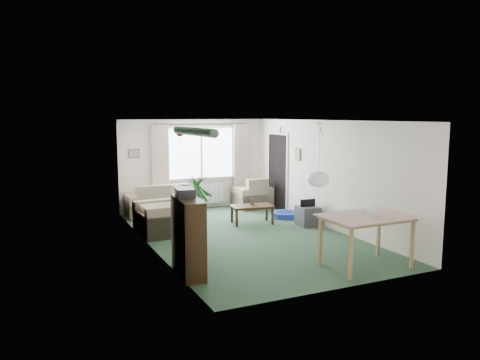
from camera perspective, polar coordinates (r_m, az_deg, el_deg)
name	(u,v)px	position (r m, az deg, el deg)	size (l,w,h in m)	color
ground	(246,236)	(9.83, 0.74, -6.88)	(6.50, 6.50, 0.00)	#2B4932
window	(201,153)	(12.60, -4.77, 3.30)	(1.80, 0.03, 1.30)	white
curtain_rod	(202,124)	(12.49, -4.69, 6.80)	(2.60, 0.03, 0.03)	black
curtain_left	(160,164)	(12.18, -9.69, 1.97)	(0.45, 0.08, 2.00)	beige
curtain_right	(241,160)	(12.97, 0.17, 2.44)	(0.45, 0.08, 2.00)	beige
radiator	(202,194)	(12.70, -4.66, -1.67)	(1.20, 0.10, 0.55)	white
doorway	(278,172)	(12.46, 4.63, 0.94)	(0.03, 0.95, 2.00)	black
pendant_lamp	(318,179)	(7.67, 9.54, 0.09)	(0.36, 0.36, 0.36)	white
tinsel_garland	(194,132)	(6.64, -5.67, 5.89)	(1.60, 1.60, 0.12)	#196626
bauble_cluster_a	(280,128)	(10.91, 4.91, 6.37)	(0.20, 0.20, 0.20)	silver
bauble_cluster_b	(321,129)	(10.05, 9.82, 6.15)	(0.20, 0.20, 0.20)	silver
wall_picture_back	(134,153)	(12.10, -12.82, 3.18)	(0.28, 0.03, 0.22)	brown
wall_picture_right	(298,155)	(11.55, 7.07, 3.10)	(0.03, 0.24, 0.30)	brown
sofa	(160,199)	(11.90, -9.76, -2.34)	(1.65, 0.87, 0.83)	tan
armchair_corner	(252,192)	(12.77, 1.45, -1.53)	(0.92, 0.88, 0.83)	beige
armchair_left	(163,211)	(10.08, -9.37, -3.77)	(1.08, 1.03, 0.97)	beige
coffee_table	(252,215)	(10.90, 1.47, -4.23)	(0.96, 0.53, 0.43)	black
photo_frame	(252,202)	(10.90, 1.51, -2.65)	(0.12, 0.02, 0.16)	brown
bookshelf	(188,237)	(7.45, -6.35, -6.87)	(0.34, 1.01, 1.23)	black
hifi_box	(185,193)	(7.40, -6.72, -1.55)	(0.28, 0.35, 0.14)	#36353A
houseplant	(197,208)	(9.12, -5.25, -3.40)	(0.62, 0.62, 1.45)	#21612F
dining_table	(366,242)	(8.10, 15.09, -7.28)	(1.36, 0.90, 0.85)	#9A7453
gift_box	(371,213)	(8.00, 15.71, -3.93)	(0.25, 0.18, 0.12)	white
tv_cube	(308,216)	(10.84, 8.23, -4.36)	(0.44, 0.49, 0.44)	#313135
pet_bed	(285,215)	(11.63, 5.47, -4.23)	(0.68, 0.68, 0.14)	navy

